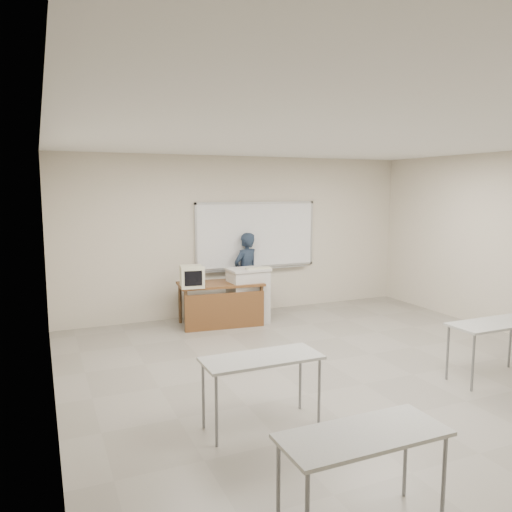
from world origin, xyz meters
name	(u,v)px	position (x,y,z in m)	size (l,w,h in m)	color
floor	(363,384)	(0.00, 0.00, -0.01)	(7.00, 8.00, 0.01)	gray
whiteboard	(256,236)	(0.30, 3.97, 1.48)	(2.48, 0.10, 1.31)	white
student_desks	(448,367)	(0.00, -1.35, 0.67)	(4.40, 2.20, 0.73)	#AEAFA9
instructor_desk	(223,295)	(-0.69, 3.19, 0.55)	(1.46, 0.73, 0.75)	brown
podium	(248,296)	(-0.20, 3.20, 0.50)	(0.70, 0.51, 0.99)	beige
crt_monitor	(192,276)	(-1.24, 3.18, 0.92)	(0.38, 0.43, 0.36)	beige
laptop	(244,279)	(-0.29, 3.17, 0.80)	(0.30, 0.28, 0.22)	black
mouse	(248,279)	(-0.14, 3.35, 0.77)	(0.09, 0.06, 0.04)	#B7B8C0
keyboard	(258,268)	(-0.05, 3.08, 1.00)	(0.45, 0.15, 0.03)	beige
presenter	(246,273)	(0.04, 3.87, 0.78)	(0.57, 0.37, 1.56)	black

